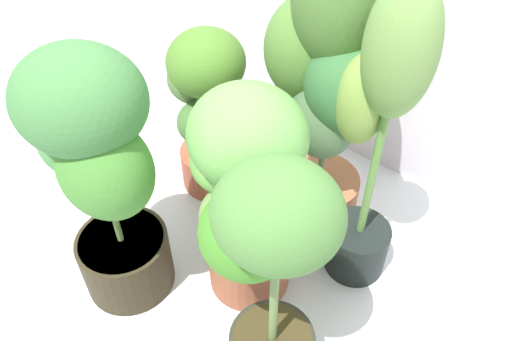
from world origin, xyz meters
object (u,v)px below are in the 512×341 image
object	(u,v)px
potted_plant_back_center	(330,77)
potted_plant_front_left	(99,167)
potted_plant_back_left	(208,105)
potted_plant_center	(247,186)
potted_plant_back_right	(375,135)
potted_plant_front_right	(267,270)

from	to	relation	value
potted_plant_back_center	potted_plant_front_left	xyz separation A→B (m)	(-0.31, -0.60, -0.08)
potted_plant_back_center	potted_plant_front_left	distance (m)	0.68
potted_plant_back_center	potted_plant_back_left	distance (m)	0.47
potted_plant_back_center	potted_plant_front_left	bearing A→B (deg)	-117.29
potted_plant_center	potted_plant_back_right	xyz separation A→B (m)	(0.22, 0.27, 0.11)
potted_plant_front_right	potted_plant_front_left	distance (m)	0.52
potted_plant_front_right	potted_plant_back_right	world-z (taller)	potted_plant_back_right
potted_plant_back_center	potted_plant_center	world-z (taller)	potted_plant_back_center
potted_plant_center	potted_plant_front_right	distance (m)	0.29
potted_plant_front_left	potted_plant_back_center	bearing A→B (deg)	62.71
potted_plant_back_center	potted_plant_back_left	world-z (taller)	potted_plant_back_center
potted_plant_front_right	potted_plant_front_left	bearing A→B (deg)	-176.70
potted_plant_center	potted_plant_back_center	bearing A→B (deg)	88.76
potted_plant_center	potted_plant_back_right	world-z (taller)	potted_plant_back_right
potted_plant_front_right	potted_plant_back_left	xyz separation A→B (m)	(-0.60, 0.47, -0.11)
potted_plant_back_center	potted_plant_front_right	xyz separation A→B (m)	(0.21, -0.57, -0.12)
potted_plant_front_left	potted_plant_center	bearing A→B (deg)	37.28
potted_plant_back_center	potted_plant_back_right	distance (m)	0.24
potted_plant_front_right	potted_plant_back_left	world-z (taller)	potted_plant_front_right
potted_plant_back_center	potted_plant_center	size ratio (longest dim) A/B	1.41
potted_plant_front_right	potted_plant_back_left	size ratio (longest dim) A/B	1.24
potted_plant_back_right	potted_plant_center	bearing A→B (deg)	-128.96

